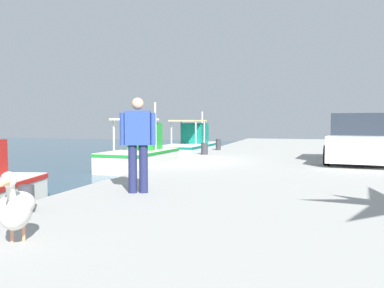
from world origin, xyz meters
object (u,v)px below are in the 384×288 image
(fishing_boat_fourth, at_px, (192,145))
(mooring_bollard_nearest, at_px, (27,199))
(parked_car, at_px, (358,140))
(mooring_bollard_third, at_px, (218,144))
(fishing_boat_third, at_px, (140,154))
(mooring_bollard_second, at_px, (204,149))
(pelican, at_px, (16,207))
(fisherman_standing, at_px, (138,140))

(fishing_boat_fourth, bearing_deg, mooring_bollard_nearest, -171.26)
(parked_car, xyz_separation_m, mooring_bollard_third, (4.16, 5.50, -0.46))
(fishing_boat_third, bearing_deg, mooring_bollard_second, -108.26)
(fishing_boat_third, distance_m, parked_car, 9.13)
(fishing_boat_fourth, xyz_separation_m, pelican, (-20.22, -3.82, 0.56))
(fisherman_standing, distance_m, mooring_bollard_nearest, 2.28)
(fishing_boat_fourth, xyz_separation_m, parked_car, (-9.89, -8.40, 0.88))
(pelican, xyz_separation_m, mooring_bollard_second, (11.91, 0.91, -0.17))
(mooring_bollard_third, bearing_deg, fishing_boat_fourth, 26.92)
(fishing_boat_fourth, xyz_separation_m, fisherman_standing, (-16.98, -3.83, 1.15))
(fishing_boat_third, distance_m, mooring_bollard_nearest, 12.09)
(parked_car, bearing_deg, fisherman_standing, 147.20)
(mooring_bollard_nearest, relative_size, mooring_bollard_second, 0.85)
(fishing_boat_third, height_order, mooring_bollard_second, fishing_boat_third)
(fishing_boat_fourth, distance_m, mooring_bollard_third, 6.43)
(parked_car, distance_m, mooring_bollard_nearest, 10.57)
(mooring_bollard_second, bearing_deg, mooring_bollard_third, 0.00)
(fishing_boat_fourth, height_order, mooring_bollard_second, fishing_boat_fourth)
(fisherman_standing, xyz_separation_m, mooring_bollard_nearest, (-1.92, 0.93, -0.79))
(fisherman_standing, bearing_deg, pelican, 179.74)
(parked_car, distance_m, mooring_bollard_second, 5.74)
(mooring_bollard_nearest, distance_m, mooring_bollard_third, 13.18)
(pelican, bearing_deg, fishing_boat_third, 17.62)
(fishing_boat_fourth, bearing_deg, fisherman_standing, -167.28)
(fishing_boat_third, bearing_deg, pelican, -162.38)
(fishing_boat_third, xyz_separation_m, fisherman_standing, (-9.73, -4.13, 1.11))
(mooring_bollard_second, xyz_separation_m, mooring_bollard_third, (2.58, 0.00, 0.02))
(mooring_bollard_third, bearing_deg, mooring_bollard_second, -180.00)
(parked_car, relative_size, mooring_bollard_nearest, 10.84)
(parked_car, height_order, mooring_bollard_second, parked_car)
(fisherman_standing, height_order, mooring_bollard_third, fisherman_standing)
(fishing_boat_third, distance_m, fishing_boat_fourth, 7.26)
(fishing_boat_fourth, relative_size, mooring_bollard_third, 12.13)
(pelican, bearing_deg, parked_car, -23.92)
(fishing_boat_fourth, height_order, parked_car, fishing_boat_fourth)
(parked_car, bearing_deg, fishing_boat_fourth, 40.37)
(fisherman_standing, bearing_deg, mooring_bollard_nearest, 154.28)
(fishing_boat_fourth, bearing_deg, pelican, -169.31)
(fishing_boat_third, distance_m, pelican, 13.62)
(fishing_boat_fourth, relative_size, parked_car, 1.44)
(fishing_boat_third, relative_size, fishing_boat_fourth, 0.76)
(fishing_boat_fourth, bearing_deg, mooring_bollard_third, -153.08)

